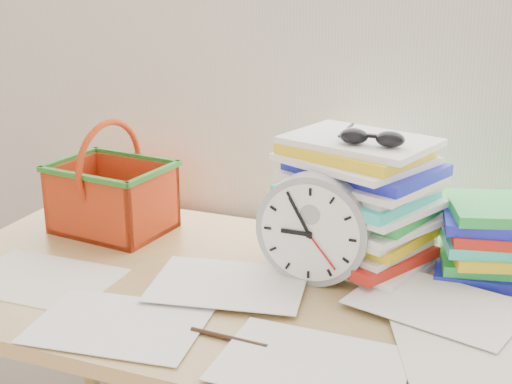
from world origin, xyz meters
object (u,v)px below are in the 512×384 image
at_px(paper_stack, 357,201).
at_px(book_stack, 500,241).
at_px(desk, 265,323).
at_px(clock, 313,229).
at_px(basket, 111,177).

height_order(paper_stack, book_stack, paper_stack).
relative_size(desk, clock, 6.22).
bearing_deg(basket, book_stack, 11.53).
distance_m(paper_stack, basket, 0.58).
distance_m(paper_stack, clock, 0.14).
distance_m(clock, basket, 0.53).
bearing_deg(paper_stack, clock, -112.39).
height_order(desk, paper_stack, paper_stack).
relative_size(clock, basket, 0.86).
distance_m(paper_stack, book_stack, 0.30).
distance_m(book_stack, basket, 0.87).
bearing_deg(basket, desk, -13.20).
height_order(clock, book_stack, clock).
bearing_deg(book_stack, clock, -154.01).
bearing_deg(paper_stack, book_stack, 7.12).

